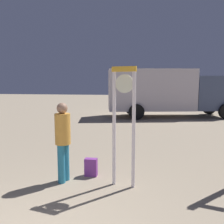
{
  "coord_description": "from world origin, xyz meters",
  "views": [
    {
      "loc": [
        1.56,
        -1.84,
        2.07
      ],
      "look_at": [
        0.43,
        5.22,
        1.2
      ],
      "focal_mm": 37.66,
      "sensor_mm": 36.0,
      "label": 1
    }
  ],
  "objects_px": {
    "standing_clock": "(124,115)",
    "person_near_clock": "(63,138)",
    "backpack": "(91,167)",
    "box_truck_near": "(164,91)"
  },
  "relations": [
    {
      "from": "standing_clock",
      "to": "backpack",
      "type": "bearing_deg",
      "value": 153.34
    },
    {
      "from": "person_near_clock",
      "to": "backpack",
      "type": "distance_m",
      "value": 0.97
    },
    {
      "from": "person_near_clock",
      "to": "standing_clock",
      "type": "bearing_deg",
      "value": -0.2
    },
    {
      "from": "standing_clock",
      "to": "person_near_clock",
      "type": "height_order",
      "value": "standing_clock"
    },
    {
      "from": "standing_clock",
      "to": "box_truck_near",
      "type": "xyz_separation_m",
      "value": [
        1.35,
        10.32,
        0.16
      ]
    },
    {
      "from": "person_near_clock",
      "to": "box_truck_near",
      "type": "xyz_separation_m",
      "value": [
        2.63,
        10.32,
        0.67
      ]
    },
    {
      "from": "person_near_clock",
      "to": "box_truck_near",
      "type": "bearing_deg",
      "value": 75.72
    },
    {
      "from": "backpack",
      "to": "box_truck_near",
      "type": "distance_m",
      "value": 10.25
    },
    {
      "from": "standing_clock",
      "to": "backpack",
      "type": "xyz_separation_m",
      "value": [
        -0.78,
        0.39,
        -1.25
      ]
    },
    {
      "from": "standing_clock",
      "to": "person_near_clock",
      "type": "xyz_separation_m",
      "value": [
        -1.28,
        0.0,
        -0.51
      ]
    }
  ]
}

